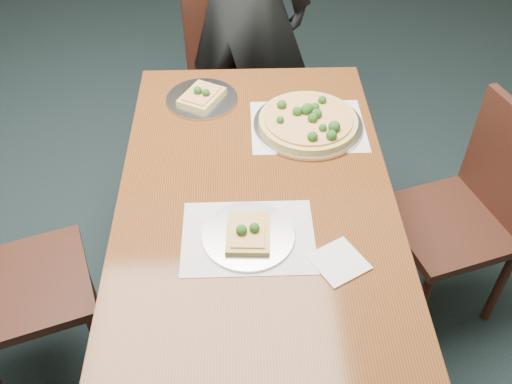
{
  "coord_description": "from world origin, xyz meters",
  "views": [
    {
      "loc": [
        0.21,
        -1.58,
        2.04
      ],
      "look_at": [
        0.25,
        -0.23,
        0.75
      ],
      "focal_mm": 40.0,
      "sensor_mm": 36.0,
      "label": 1
    }
  ],
  "objects_px": {
    "chair_right": "(471,208)",
    "pizza_pan": "(309,121)",
    "slice_plate_far": "(202,97)",
    "dining_table": "(256,212)",
    "slice_plate_near": "(248,234)",
    "chair_far": "(233,73)"
  },
  "relations": [
    {
      "from": "chair_right",
      "to": "pizza_pan",
      "type": "bearing_deg",
      "value": -126.34
    },
    {
      "from": "slice_plate_far",
      "to": "pizza_pan",
      "type": "bearing_deg",
      "value": -24.84
    },
    {
      "from": "pizza_pan",
      "to": "slice_plate_far",
      "type": "bearing_deg",
      "value": 155.16
    },
    {
      "from": "dining_table",
      "to": "slice_plate_far",
      "type": "relative_size",
      "value": 5.36
    },
    {
      "from": "slice_plate_near",
      "to": "chair_far",
      "type": "bearing_deg",
      "value": 92.06
    },
    {
      "from": "chair_far",
      "to": "pizza_pan",
      "type": "xyz_separation_m",
      "value": [
        0.28,
        -0.75,
        0.26
      ]
    },
    {
      "from": "chair_right",
      "to": "slice_plate_near",
      "type": "distance_m",
      "value": 0.94
    },
    {
      "from": "chair_far",
      "to": "slice_plate_near",
      "type": "height_order",
      "value": "chair_far"
    },
    {
      "from": "chair_far",
      "to": "chair_right",
      "type": "height_order",
      "value": "same"
    },
    {
      "from": "pizza_pan",
      "to": "slice_plate_far",
      "type": "xyz_separation_m",
      "value": [
        -0.4,
        0.19,
        -0.01
      ]
    },
    {
      "from": "pizza_pan",
      "to": "slice_plate_near",
      "type": "height_order",
      "value": "pizza_pan"
    },
    {
      "from": "dining_table",
      "to": "slice_plate_near",
      "type": "height_order",
      "value": "slice_plate_near"
    },
    {
      "from": "slice_plate_far",
      "to": "chair_far",
      "type": "bearing_deg",
      "value": 78.07
    },
    {
      "from": "chair_far",
      "to": "pizza_pan",
      "type": "relative_size",
      "value": 2.25
    },
    {
      "from": "dining_table",
      "to": "slice_plate_near",
      "type": "bearing_deg",
      "value": -98.7
    },
    {
      "from": "pizza_pan",
      "to": "dining_table",
      "type": "bearing_deg",
      "value": -120.85
    },
    {
      "from": "pizza_pan",
      "to": "slice_plate_far",
      "type": "height_order",
      "value": "pizza_pan"
    },
    {
      "from": "slice_plate_near",
      "to": "dining_table",
      "type": "bearing_deg",
      "value": 81.3
    },
    {
      "from": "chair_far",
      "to": "slice_plate_far",
      "type": "xyz_separation_m",
      "value": [
        -0.12,
        -0.56,
        0.25
      ]
    },
    {
      "from": "slice_plate_near",
      "to": "slice_plate_far",
      "type": "xyz_separation_m",
      "value": [
        -0.17,
        0.73,
        -0.0
      ]
    },
    {
      "from": "chair_far",
      "to": "slice_plate_near",
      "type": "distance_m",
      "value": 1.32
    },
    {
      "from": "dining_table",
      "to": "slice_plate_far",
      "type": "height_order",
      "value": "slice_plate_far"
    }
  ]
}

